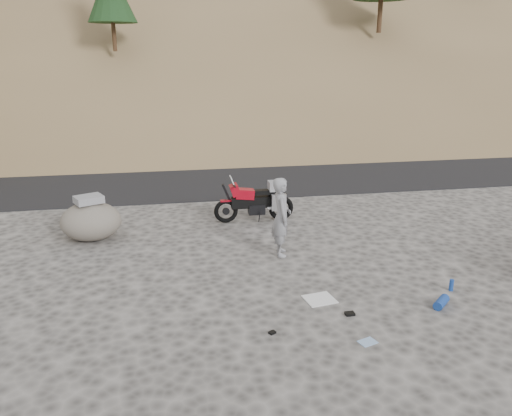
% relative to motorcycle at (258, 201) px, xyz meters
% --- Properties ---
extents(ground, '(140.00, 140.00, 0.00)m').
position_rel_motorcycle_xyz_m(ground, '(-0.11, -3.55, -0.52)').
color(ground, '#403E3B').
rests_on(ground, ground).
extents(road, '(120.00, 7.00, 0.05)m').
position_rel_motorcycle_xyz_m(road, '(-0.11, 5.45, -0.52)').
color(road, black).
rests_on(road, ground).
extents(motorcycle, '(2.07, 0.60, 1.23)m').
position_rel_motorcycle_xyz_m(motorcycle, '(0.00, 0.00, 0.00)').
color(motorcycle, black).
rests_on(motorcycle, ground).
extents(man, '(0.47, 0.65, 1.69)m').
position_rel_motorcycle_xyz_m(man, '(0.08, -2.28, -0.52)').
color(man, gray).
rests_on(man, ground).
extents(boulder, '(1.60, 1.45, 1.07)m').
position_rel_motorcycle_xyz_m(boulder, '(-4.01, -0.65, -0.06)').
color(boulder, '#615B53').
rests_on(boulder, ground).
extents(gear_white_cloth, '(0.58, 0.53, 0.02)m').
position_rel_motorcycle_xyz_m(gear_white_cloth, '(0.29, -4.43, -0.52)').
color(gear_white_cloth, white).
rests_on(gear_white_cloth, ground).
extents(gear_blue_mat, '(0.40, 0.38, 0.16)m').
position_rel_motorcycle_xyz_m(gear_blue_mat, '(2.25, -5.03, -0.45)').
color(gear_blue_mat, navy).
rests_on(gear_blue_mat, ground).
extents(gear_bottle, '(0.10, 0.10, 0.22)m').
position_rel_motorcycle_xyz_m(gear_bottle, '(2.75, -4.51, -0.42)').
color(gear_bottle, navy).
rests_on(gear_bottle, ground).
extents(gear_glove_a, '(0.16, 0.12, 0.04)m').
position_rel_motorcycle_xyz_m(gear_glove_a, '(0.62, -5.03, -0.50)').
color(gear_glove_a, black).
rests_on(gear_glove_a, ground).
extents(gear_glove_b, '(0.13, 0.12, 0.03)m').
position_rel_motorcycle_xyz_m(gear_glove_b, '(-0.76, -5.36, -0.51)').
color(gear_glove_b, black).
rests_on(gear_glove_b, ground).
extents(gear_blue_cloth, '(0.31, 0.27, 0.01)m').
position_rel_motorcycle_xyz_m(gear_blue_cloth, '(0.59, -5.85, -0.52)').
color(gear_blue_cloth, '#89ABD4').
rests_on(gear_blue_cloth, ground).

